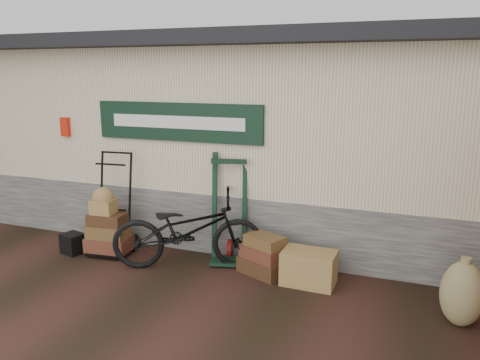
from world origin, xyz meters
name	(u,v)px	position (x,y,z in m)	size (l,w,h in m)	color
ground	(167,278)	(0.00, 0.00, 0.00)	(80.00, 80.00, 0.00)	black
station_building	(240,132)	(-0.01, 2.74, 1.61)	(14.40, 4.10, 3.20)	#4C4C47
porter_trolley	(113,202)	(-1.22, 0.59, 0.76)	(0.76, 0.57, 1.53)	black
green_barrow	(229,209)	(0.54, 0.85, 0.77)	(0.56, 0.47, 1.55)	black
suitcase_stack	(263,254)	(1.13, 0.59, 0.28)	(0.62, 0.39, 0.55)	#362311
wicker_hamper	(309,268)	(1.78, 0.49, 0.22)	(0.67, 0.44, 0.44)	olive
black_trunk	(73,243)	(-1.75, 0.28, 0.15)	(0.30, 0.26, 0.30)	black
bicycle	(188,226)	(0.11, 0.42, 0.60)	(2.07, 0.72, 1.21)	black
burlap_sack_left	(462,294)	(3.51, 0.06, 0.36)	(0.46, 0.38, 0.73)	olive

